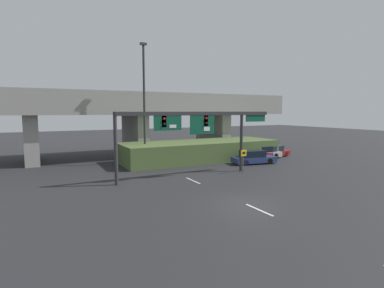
% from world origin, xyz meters
% --- Properties ---
extents(ground_plane, '(160.00, 160.00, 0.00)m').
position_xyz_m(ground_plane, '(0.00, 0.00, 0.00)').
color(ground_plane, '#262628').
extents(lane_markings, '(0.14, 43.89, 0.01)m').
position_xyz_m(lane_markings, '(0.00, 11.21, 0.00)').
color(lane_markings, silver).
rests_on(lane_markings, ground).
extents(signal_gantry, '(14.97, 0.44, 5.68)m').
position_xyz_m(signal_gantry, '(0.93, 8.52, 4.59)').
color(signal_gantry, '#2D2D30').
rests_on(signal_gantry, ground).
extents(speed_limit_sign, '(0.60, 0.11, 2.21)m').
position_xyz_m(speed_limit_sign, '(5.70, 7.80, 1.45)').
color(speed_limit_sign, '#4C4C4C').
rests_on(speed_limit_sign, ground).
extents(highway_light_pole_near, '(0.70, 0.36, 12.86)m').
position_xyz_m(highway_light_pole_near, '(-0.93, 16.57, 6.81)').
color(highway_light_pole_near, '#2D2D30').
rests_on(highway_light_pole_near, ground).
extents(overpass_bridge, '(41.79, 9.50, 7.97)m').
position_xyz_m(overpass_bridge, '(0.00, 23.42, 5.54)').
color(overpass_bridge, gray).
rests_on(overpass_bridge, ground).
extents(grass_embankment, '(18.58, 6.24, 2.20)m').
position_xyz_m(grass_embankment, '(5.72, 16.13, 1.10)').
color(grass_embankment, '#4C6033').
rests_on(grass_embankment, ground).
extents(parked_sedan_near_right, '(4.98, 2.62, 1.48)m').
position_xyz_m(parked_sedan_near_right, '(9.62, 11.18, 0.68)').
color(parked_sedan_near_right, navy).
rests_on(parked_sedan_near_right, ground).
extents(parked_sedan_mid_right, '(4.85, 2.31, 1.49)m').
position_xyz_m(parked_sedan_mid_right, '(12.94, 13.74, 0.68)').
color(parked_sedan_mid_right, silver).
rests_on(parked_sedan_mid_right, ground).
extents(parked_sedan_far_right, '(4.91, 2.80, 1.43)m').
position_xyz_m(parked_sedan_far_right, '(15.01, 13.92, 0.66)').
color(parked_sedan_far_right, maroon).
rests_on(parked_sedan_far_right, ground).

